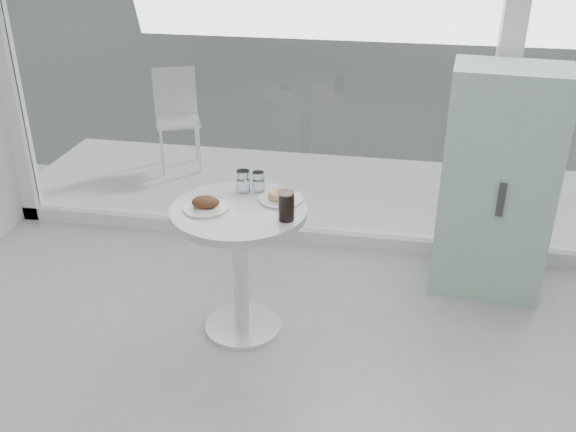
% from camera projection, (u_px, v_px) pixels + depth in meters
% --- Properties ---
extents(room_shell, '(6.00, 6.00, 6.00)m').
position_uv_depth(room_shell, '(56.00, 294.00, 0.60)').
color(room_shell, white).
rests_on(room_shell, ground).
extents(main_table, '(0.72, 0.72, 0.77)m').
position_uv_depth(main_table, '(240.00, 245.00, 3.45)').
color(main_table, silver).
rests_on(main_table, ground).
extents(patio_deck, '(5.60, 1.60, 0.05)m').
position_uv_depth(patio_deck, '(358.00, 195.00, 5.28)').
color(patio_deck, silver).
rests_on(patio_deck, ground).
extents(mint_cabinet, '(0.68, 0.49, 1.40)m').
position_uv_depth(mint_cabinet, '(497.00, 184.00, 3.81)').
color(mint_cabinet, '#82A795').
rests_on(mint_cabinet, ground).
extents(patio_chair, '(0.48, 0.48, 0.86)m').
position_uv_depth(patio_chair, '(177.00, 112.00, 5.60)').
color(patio_chair, silver).
rests_on(patio_chair, patio_deck).
extents(plate_fritter, '(0.24, 0.24, 0.07)m').
position_uv_depth(plate_fritter, '(206.00, 204.00, 3.33)').
color(plate_fritter, silver).
rests_on(plate_fritter, main_table).
extents(plate_donut, '(0.24, 0.24, 0.06)m').
position_uv_depth(plate_donut, '(281.00, 197.00, 3.43)').
color(plate_donut, silver).
rests_on(plate_donut, main_table).
extents(water_tumbler_a, '(0.07, 0.07, 0.12)m').
position_uv_depth(water_tumbler_a, '(243.00, 182.00, 3.52)').
color(water_tumbler_a, white).
rests_on(water_tumbler_a, main_table).
extents(water_tumbler_b, '(0.07, 0.07, 0.11)m').
position_uv_depth(water_tumbler_b, '(258.00, 183.00, 3.53)').
color(water_tumbler_b, white).
rests_on(water_tumbler_b, main_table).
extents(cola_glass, '(0.08, 0.08, 0.15)m').
position_uv_depth(cola_glass, '(286.00, 206.00, 3.20)').
color(cola_glass, white).
rests_on(cola_glass, main_table).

